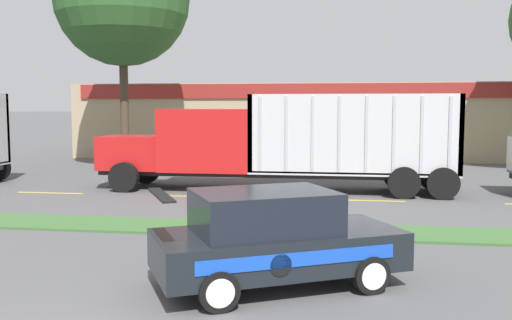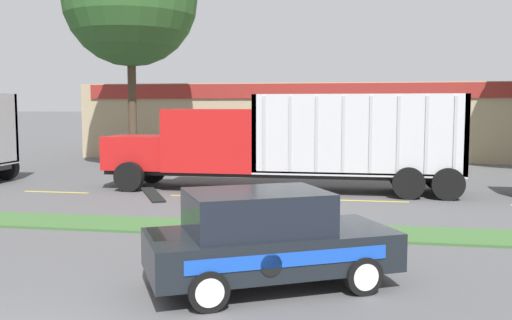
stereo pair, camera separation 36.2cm
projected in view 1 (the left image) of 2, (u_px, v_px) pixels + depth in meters
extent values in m
cube|color=#3D6633|center=(198.00, 227.00, 14.04)|extent=(120.00, 1.67, 0.06)
cube|color=yellow|center=(50.00, 193.00, 19.77)|extent=(2.40, 0.14, 0.01)
cube|color=yellow|center=(202.00, 196.00, 18.97)|extent=(2.40, 0.14, 0.01)
cube|color=yellow|center=(366.00, 200.00, 18.17)|extent=(2.40, 0.14, 0.01)
cube|color=black|center=(272.00, 173.00, 20.31)|extent=(12.55, 1.30, 0.18)
cube|color=red|center=(135.00, 152.00, 21.00)|extent=(2.34, 1.94, 1.21)
cube|color=#B7B7BC|center=(104.00, 152.00, 21.18)|extent=(0.06, 1.66, 1.03)
cube|color=red|center=(209.00, 140.00, 20.54)|extent=(3.23, 2.37, 2.20)
cube|color=black|center=(165.00, 129.00, 20.75)|extent=(0.04, 2.01, 0.99)
cylinder|color=silver|center=(252.00, 119.00, 19.46)|extent=(0.14, 0.14, 1.52)
cube|color=silver|center=(352.00, 171.00, 19.88)|extent=(6.98, 2.37, 0.12)
cube|color=silver|center=(255.00, 132.00, 20.27)|extent=(0.16, 2.37, 2.64)
cube|color=silver|center=(454.00, 133.00, 19.26)|extent=(0.16, 2.37, 2.64)
cube|color=silver|center=(353.00, 134.00, 18.67)|extent=(6.98, 0.16, 2.64)
cube|color=silver|center=(352.00, 131.00, 20.85)|extent=(6.98, 0.16, 2.64)
cube|color=#B2B2B7|center=(260.00, 134.00, 19.03)|extent=(0.10, 0.04, 2.51)
cube|color=#B2B2B7|center=(286.00, 134.00, 18.90)|extent=(0.10, 0.04, 2.51)
cube|color=#B2B2B7|center=(313.00, 134.00, 18.77)|extent=(0.10, 0.04, 2.51)
cube|color=#B2B2B7|center=(339.00, 134.00, 18.64)|extent=(0.10, 0.04, 2.51)
cube|color=#B2B2B7|center=(366.00, 135.00, 18.51)|extent=(0.10, 0.04, 2.51)
cube|color=#B2B2B7|center=(394.00, 135.00, 18.38)|extent=(0.10, 0.04, 2.51)
cube|color=#B2B2B7|center=(422.00, 135.00, 18.25)|extent=(0.10, 0.04, 2.51)
cube|color=#B2B2B7|center=(450.00, 135.00, 18.12)|extent=(0.10, 0.04, 2.51)
cylinder|color=black|center=(124.00, 177.00, 19.93)|extent=(1.05, 0.30, 1.05)
cylinder|color=black|center=(146.00, 170.00, 22.22)|extent=(1.05, 0.30, 1.05)
cylinder|color=black|center=(443.00, 183.00, 18.33)|extent=(1.05, 0.30, 1.05)
cylinder|color=black|center=(432.00, 175.00, 20.62)|extent=(1.05, 0.30, 1.05)
cylinder|color=black|center=(404.00, 183.00, 18.51)|extent=(1.05, 0.30, 1.05)
cylinder|color=black|center=(397.00, 174.00, 20.81)|extent=(1.05, 0.30, 1.05)
cube|color=black|center=(278.00, 249.00, 9.49)|extent=(4.44, 3.48, 0.63)
cube|color=black|center=(264.00, 213.00, 9.35)|extent=(2.72, 2.44, 0.64)
cube|color=black|center=(264.00, 192.00, 9.32)|extent=(2.72, 2.44, 0.04)
cube|color=black|center=(161.00, 195.00, 8.77)|extent=(0.85, 1.37, 0.03)
cube|color=blue|center=(300.00, 259.00, 8.62)|extent=(2.89, 1.52, 0.22)
cylinder|color=black|center=(281.00, 265.00, 8.53)|extent=(0.31, 0.17, 0.35)
cylinder|color=black|center=(371.00, 275.00, 9.11)|extent=(0.64, 0.46, 0.62)
cylinder|color=silver|center=(374.00, 277.00, 9.01)|extent=(0.39, 0.21, 0.43)
cylinder|color=black|center=(324.00, 249.00, 10.74)|extent=(0.64, 0.46, 0.62)
cylinder|color=silver|center=(321.00, 248.00, 10.84)|extent=(0.39, 0.21, 0.43)
cylinder|color=black|center=(219.00, 291.00, 8.30)|extent=(0.64, 0.46, 0.62)
cylinder|color=silver|center=(221.00, 294.00, 8.20)|extent=(0.39, 0.21, 0.43)
cylinder|color=black|center=(192.00, 261.00, 9.92)|extent=(0.64, 0.46, 0.62)
cylinder|color=silver|center=(191.00, 259.00, 10.02)|extent=(0.39, 0.21, 0.43)
cube|color=tan|center=(302.00, 120.00, 36.95)|extent=(25.89, 12.00, 4.28)
cube|color=maroon|center=(295.00, 91.00, 30.83)|extent=(24.60, 0.10, 0.80)
cylinder|color=#473828|center=(124.00, 103.00, 26.93)|extent=(0.40, 0.40, 6.28)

